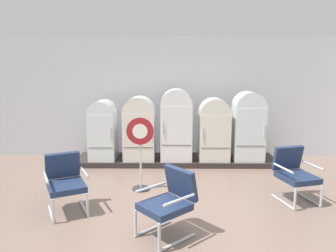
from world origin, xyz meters
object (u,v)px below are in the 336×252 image
Objects in this scene: armchair_left at (65,180)px; refrigerator_4 at (248,124)px; armchair_right at (294,172)px; refrigerator_1 at (139,127)px; refrigerator_0 at (103,128)px; armchair_center at (170,200)px; refrigerator_3 at (214,128)px; sign_stand at (140,154)px; refrigerator_2 at (176,122)px.

refrigerator_4 is at bearing 35.90° from armchair_left.
refrigerator_1 is at bearing 144.09° from armchair_right.
armchair_center is at bearing -64.26° from refrigerator_0.
refrigerator_0 is 0.94× the size of refrigerator_1.
refrigerator_3 is at bearing -179.20° from refrigerator_4.
refrigerator_0 is at bearing 115.74° from armchair_center.
sign_stand reaches higher than armchair_center.
refrigerator_1 is 1.62× the size of armchair_left.
refrigerator_4 is 1.75× the size of armchair_right.
sign_stand is (-0.53, 1.60, 0.18)m from armchair_center.
refrigerator_0 is at bearing -179.98° from refrigerator_2.
refrigerator_2 is 1.64m from refrigerator_4.
sign_stand is (-0.67, -1.62, -0.31)m from refrigerator_2.
armchair_right is at bearing -81.06° from refrigerator_4.
refrigerator_3 is 0.91× the size of refrigerator_4.
armchair_left is at bearing -144.10° from refrigerator_4.
refrigerator_3 is (1.71, -0.02, -0.02)m from refrigerator_1.
armchair_right is (3.71, 0.45, 0.00)m from armchair_left.
refrigerator_2 reaches higher than refrigerator_4.
refrigerator_1 is 0.90× the size of refrigerator_2.
armchair_left is 3.74m from armchair_right.
refrigerator_4 reaches higher than refrigerator_1.
refrigerator_4 reaches higher than refrigerator_0.
armchair_left is at bearing -110.29° from refrigerator_1.
sign_stand is (1.01, -1.62, -0.17)m from refrigerator_0.
refrigerator_0 is at bearing 178.86° from refrigerator_1.
refrigerator_0 is 2.52m from armchair_left.
refrigerator_1 is 1.62× the size of armchair_right.
refrigerator_3 reaches higher than sign_stand.
armchair_center is (-2.09, -1.17, 0.00)m from armchair_right.
armchair_center is (-0.13, -3.22, -0.49)m from refrigerator_2.
sign_stand is at bearing -134.16° from refrigerator_3.
refrigerator_2 is at bearing 0.02° from refrigerator_0.
refrigerator_2 is 1.04× the size of refrigerator_4.
refrigerator_4 is at bearing 0.80° from refrigerator_3.
armchair_right is at bearing -29.32° from refrigerator_0.
armchair_right and armchair_center have the same top height.
refrigerator_0 reaches higher than armchair_center.
refrigerator_2 is at bearing 87.64° from armchair_center.
refrigerator_2 is 0.87m from refrigerator_3.
refrigerator_1 is 3.48m from armchair_right.
sign_stand is at bearing 38.62° from armchair_left.
armchair_left is (-0.07, -2.49, -0.35)m from refrigerator_0.
refrigerator_1 is 1.71m from refrigerator_3.
armchair_center is at bearing -119.11° from refrigerator_4.
refrigerator_4 is at bearing 60.89° from armchair_center.
armchair_right is (2.80, -2.03, -0.39)m from refrigerator_1.
refrigerator_1 is 1.62× the size of armchair_center.
refrigerator_3 is 2.21m from sign_stand.
armchair_left is (-2.62, -2.45, -0.37)m from refrigerator_3.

